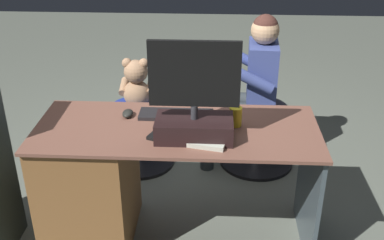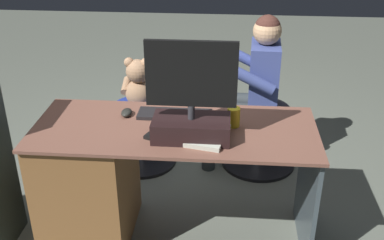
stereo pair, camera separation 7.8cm
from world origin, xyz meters
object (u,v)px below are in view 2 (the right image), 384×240
(cup, at_px, (234,117))
(office_chair_teddy, at_px, (141,131))
(desk, at_px, (103,178))
(visitor_chair, at_px, (260,133))
(monitor, at_px, (191,112))
(teddy_bear, at_px, (139,84))
(keyboard, at_px, (175,114))
(person, at_px, (251,80))
(computer_mouse, at_px, (127,113))
(tv_remote, at_px, (154,132))

(cup, xyz_separation_m, office_chair_teddy, (0.67, -0.78, -0.53))
(desk, distance_m, visitor_chair, 1.30)
(monitor, distance_m, visitor_chair, 1.24)
(teddy_bear, bearing_deg, cup, 130.49)
(office_chair_teddy, bearing_deg, keyboard, 116.63)
(cup, bearing_deg, office_chair_teddy, -49.07)
(office_chair_teddy, relative_size, person, 0.46)
(cup, bearing_deg, keyboard, -16.10)
(computer_mouse, height_order, tv_remote, computer_mouse)
(teddy_bear, bearing_deg, visitor_chair, -177.67)
(computer_mouse, height_order, person, person)
(cup, bearing_deg, monitor, 34.05)
(visitor_chair, bearing_deg, tv_remote, 56.44)
(computer_mouse, bearing_deg, tv_remote, 133.05)
(monitor, xyz_separation_m, person, (-0.34, -0.97, -0.20))
(desk, distance_m, monitor, 0.73)
(desk, relative_size, teddy_bear, 4.16)
(desk, xyz_separation_m, cup, (-0.74, -0.04, 0.40))
(teddy_bear, bearing_deg, tv_remote, 105.75)
(monitor, relative_size, visitor_chair, 0.93)
(teddy_bear, bearing_deg, keyboard, 116.24)
(cup, bearing_deg, computer_mouse, -7.49)
(monitor, bearing_deg, desk, -11.06)
(tv_remote, relative_size, office_chair_teddy, 0.29)
(tv_remote, xyz_separation_m, visitor_chair, (-0.63, -0.95, -0.49))
(keyboard, xyz_separation_m, cup, (-0.33, 0.10, 0.04))
(desk, xyz_separation_m, computer_mouse, (-0.13, -0.12, 0.37))
(cup, xyz_separation_m, teddy_bear, (0.67, -0.79, -0.15))
(desk, xyz_separation_m, visitor_chair, (-0.96, -0.87, -0.13))
(keyboard, bearing_deg, teddy_bear, -63.76)
(computer_mouse, bearing_deg, desk, 42.62)
(monitor, relative_size, keyboard, 1.24)
(keyboard, distance_m, cup, 0.35)
(computer_mouse, relative_size, cup, 0.89)
(computer_mouse, bearing_deg, keyboard, -176.70)
(monitor, height_order, office_chair_teddy, monitor)
(keyboard, distance_m, visitor_chair, 1.04)
(keyboard, relative_size, visitor_chair, 0.75)
(person, bearing_deg, tv_remote, 60.16)
(office_chair_teddy, bearing_deg, computer_mouse, 95.42)
(visitor_chair, bearing_deg, cup, 75.43)
(monitor, bearing_deg, cup, -145.95)
(tv_remote, xyz_separation_m, office_chair_teddy, (0.26, -0.90, -0.48))
(person, bearing_deg, office_chair_teddy, 3.10)
(keyboard, relative_size, office_chair_teddy, 0.80)
(office_chair_teddy, distance_m, teddy_bear, 0.37)
(desk, xyz_separation_m, teddy_bear, (-0.07, -0.83, 0.25))
(desk, bearing_deg, person, -135.14)
(computer_mouse, distance_m, tv_remote, 0.28)
(desk, bearing_deg, tv_remote, 166.12)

